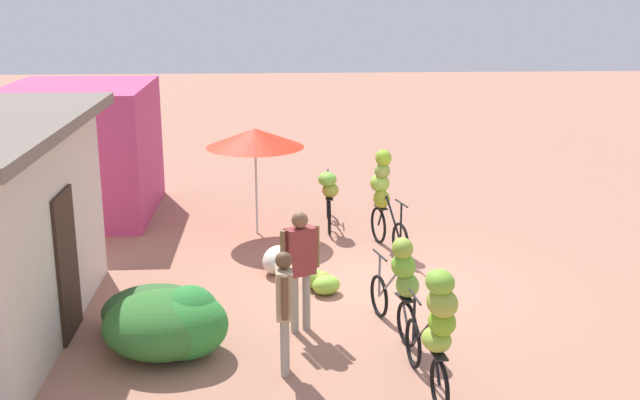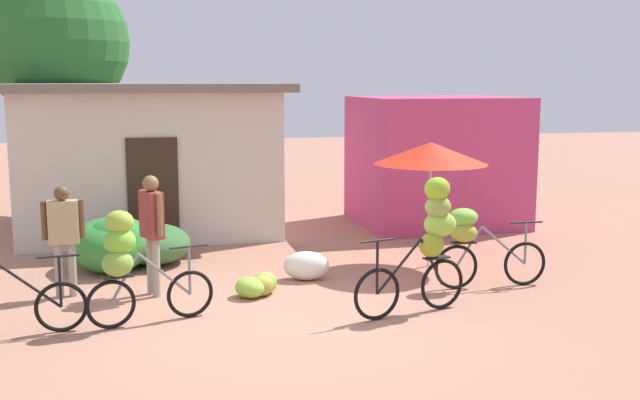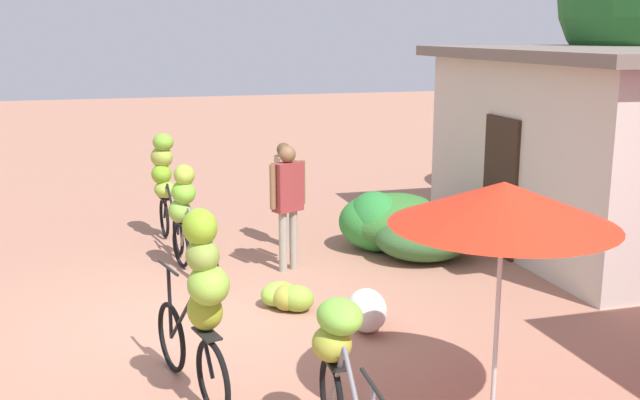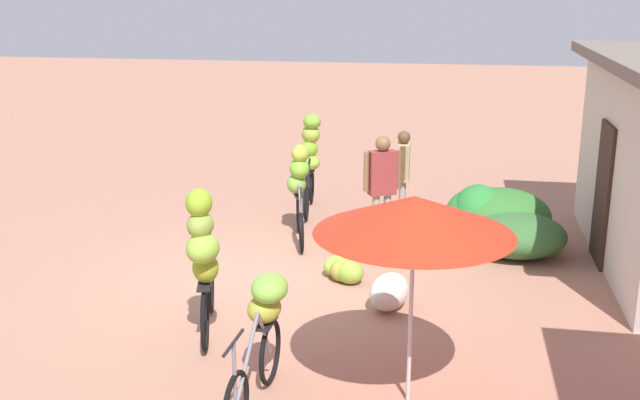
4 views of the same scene
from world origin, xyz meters
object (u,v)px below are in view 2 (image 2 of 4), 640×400
bicycle_by_shop (474,240)px  bicycle_near_pile (128,260)px  tree_behind_building (55,43)px  person_bystander (64,230)px  bicycle_center_loaded (430,236)px  building_low (151,158)px  produce_sack (306,266)px  shop_pink (435,161)px  market_umbrella (431,153)px  person_vendor (152,222)px  banana_pile_on_ground (258,285)px

bicycle_by_shop → bicycle_near_pile: bearing=-172.5°
tree_behind_building → bicycle_near_pile: 8.92m
person_bystander → bicycle_center_loaded: bearing=-21.3°
building_low → bicycle_center_loaded: 7.14m
bicycle_near_pile → produce_sack: 3.13m
shop_pink → bicycle_near_pile: 8.38m
tree_behind_building → bicycle_center_loaded: bearing=-58.1°
bicycle_center_loaded → bicycle_by_shop: bicycle_center_loaded is taller
market_umbrella → person_vendor: market_umbrella is taller
market_umbrella → produce_sack: market_umbrella is taller
bicycle_near_pile → market_umbrella: bearing=23.2°
banana_pile_on_ground → produce_sack: 1.10m
market_umbrella → banana_pile_on_ground: market_umbrella is taller
bicycle_center_loaded → banana_pile_on_ground: bicycle_center_loaded is taller
shop_pink → person_vendor: 7.30m
banana_pile_on_ground → shop_pink: bearing=45.8°
banana_pile_on_ground → bicycle_by_shop: bearing=-5.9°
shop_pink → banana_pile_on_ground: 6.56m
produce_sack → person_vendor: person_vendor is taller
person_vendor → person_bystander: size_ratio=1.09×
market_umbrella → person_vendor: 4.52m
bicycle_by_shop → tree_behind_building: bearing=129.8°
shop_pink → tree_behind_building: (-7.74, 2.70, 2.46)m
produce_sack → person_bystander: person_bystander is taller
building_low → market_umbrella: bearing=-42.5°
shop_pink → banana_pile_on_ground: bearing=-134.2°
market_umbrella → person_vendor: bearing=-171.0°
tree_behind_building → produce_sack: bearing=-58.3°
tree_behind_building → bicycle_by_shop: tree_behind_building is taller
shop_pink → person_bystander: 8.19m
tree_behind_building → banana_pile_on_ground: bearing=-66.1°
person_vendor → person_bystander: 1.22m
shop_pink → bicycle_near_pile: bearing=-138.1°
bicycle_by_shop → banana_pile_on_ground: 3.19m
building_low → shop_pink: 5.85m
building_low → market_umbrella: building_low is taller
shop_pink → bicycle_near_pile: shop_pink is taller
shop_pink → person_bystander: size_ratio=2.04×
tree_behind_building → person_bystander: size_ratio=3.43×
produce_sack → person_bystander: bearing=-178.4°
building_low → produce_sack: size_ratio=7.58×
building_low → tree_behind_building: size_ratio=0.98×
shop_pink → banana_pile_on_ground: shop_pink is taller
produce_sack → shop_pink: bearing=47.2°
bicycle_center_loaded → person_vendor: size_ratio=1.04×
shop_pink → tree_behind_building: 8.56m
building_low → bicycle_by_shop: bearing=-50.0°
bicycle_near_pile → person_vendor: 1.38m
tree_behind_building → bicycle_center_loaded: size_ratio=3.04×
tree_behind_building → banana_pile_on_ground: (3.25, -7.32, -3.64)m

